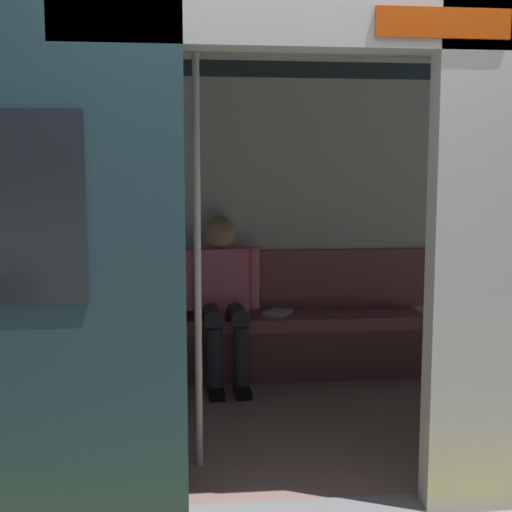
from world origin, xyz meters
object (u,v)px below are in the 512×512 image
at_px(handbag, 161,305).
at_px(grab_pole_door, 198,256).
at_px(bench_seat, 258,331).
at_px(person_seated, 222,288).
at_px(book, 278,313).
at_px(train_car, 261,170).

xyz_separation_m(handbag, grab_pole_door, (-0.23, 1.54, 0.54)).
distance_m(bench_seat, handbag, 0.72).
relative_size(bench_seat, grab_pole_door, 1.12).
distance_m(person_seated, book, 0.47).
distance_m(bench_seat, person_seated, 0.42).
xyz_separation_m(bench_seat, grab_pole_door, (0.46, 1.48, 0.74)).
relative_size(person_seated, handbag, 4.56).
bearing_deg(grab_pole_door, train_car, -123.88).
bearing_deg(bench_seat, train_car, 85.12).
bearing_deg(person_seated, handbag, -14.20).
distance_m(train_car, book, 1.43).
relative_size(bench_seat, book, 11.10).
distance_m(bench_seat, book, 0.20).
distance_m(handbag, book, 0.85).
bearing_deg(book, bench_seat, 46.54).
height_order(person_seated, book, person_seated).
height_order(book, grab_pole_door, grab_pole_door).
height_order(bench_seat, book, book).
distance_m(handbag, grab_pole_door, 1.65).
bearing_deg(bench_seat, person_seated, 11.43).
bearing_deg(train_car, person_seated, -78.05).
relative_size(train_car, person_seated, 5.40).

